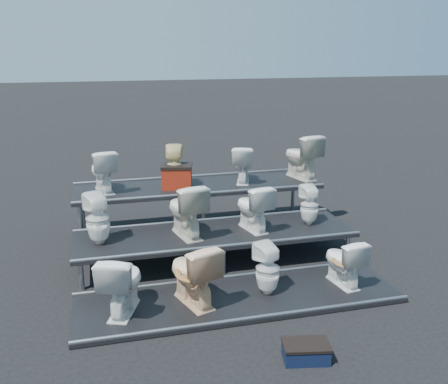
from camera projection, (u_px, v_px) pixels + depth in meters
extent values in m
plane|color=black|center=(215.00, 260.00, 7.70)|extent=(80.00, 80.00, 0.00)
cube|color=black|center=(239.00, 299.00, 6.49)|extent=(4.20, 1.20, 0.06)
cube|color=black|center=(215.00, 247.00, 7.64)|extent=(4.20, 1.20, 0.46)
cube|color=black|center=(198.00, 208.00, 8.79)|extent=(4.20, 1.20, 0.86)
imported|color=white|center=(122.00, 283.00, 6.02)|extent=(0.67, 0.86, 0.77)
imported|color=beige|center=(193.00, 273.00, 6.22)|extent=(0.69, 0.91, 0.82)
imported|color=white|center=(268.00, 269.00, 6.47)|extent=(0.39, 0.39, 0.70)
imported|color=white|center=(343.00, 261.00, 6.74)|extent=(0.46, 0.70, 0.67)
imported|color=white|center=(98.00, 219.00, 7.06)|extent=(0.43, 0.43, 0.75)
imported|color=beige|center=(186.00, 209.00, 7.35)|extent=(0.62, 0.88, 0.82)
imported|color=white|center=(253.00, 207.00, 7.61)|extent=(0.54, 0.78, 0.72)
imported|color=white|center=(310.00, 205.00, 7.85)|extent=(0.30, 0.30, 0.63)
imported|color=white|center=(103.00, 171.00, 8.19)|extent=(0.52, 0.75, 0.71)
imported|color=beige|center=(174.00, 166.00, 8.47)|extent=(0.37, 0.37, 0.72)
imported|color=white|center=(243.00, 164.00, 8.77)|extent=(0.55, 0.72, 0.65)
imported|color=beige|center=(301.00, 156.00, 9.01)|extent=(0.63, 0.88, 0.81)
cube|color=maroon|center=(177.00, 178.00, 8.44)|extent=(0.57, 0.50, 0.35)
cube|color=black|center=(306.00, 353.00, 5.26)|extent=(0.52, 0.37, 0.17)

